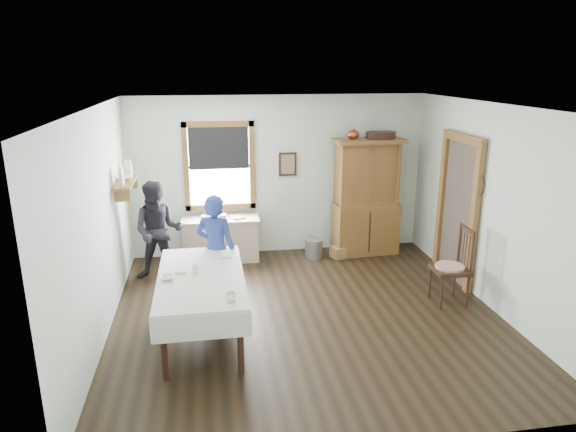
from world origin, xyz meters
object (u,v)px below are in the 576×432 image
Objects in this scene: china_hutch at (366,197)px; spindle_chair at (450,266)px; pail at (314,248)px; figure_dark at (158,235)px; woman_blue at (216,253)px; wicker_basket at (341,252)px; work_counter at (221,239)px; dining_table at (202,306)px.

spindle_chair is (0.54, -2.11, -0.45)m from china_hutch.
figure_dark is (-2.51, -0.49, 0.55)m from pail.
woman_blue is 1.00× the size of figure_dark.
pail is 0.99× the size of wicker_basket.
china_hutch is at bearing 0.96° from work_counter.
dining_table reaches higher than wicker_basket.
dining_table is at bearing -64.87° from figure_dark.
pail is 2.61m from figure_dark.
dining_table is 1.39× the size of woman_blue.
china_hutch reaches higher than wicker_basket.
dining_table is at bearing -135.35° from wicker_basket.
china_hutch is (2.49, -0.02, 0.63)m from work_counter.
pail is (1.87, 2.37, -0.23)m from dining_table.
china_hutch is at bearing -125.80° from woman_blue.
spindle_chair is 0.77× the size of figure_dark.
spindle_chair is 3.33× the size of wicker_basket.
dining_table is 3.03m from pail.
wicker_basket is (0.46, -0.06, -0.07)m from pail.
work_counter is 3.92× the size of wicker_basket.
pail is at bearing -176.52° from china_hutch.
work_counter is 1.58m from pail.
dining_table is 1.00m from woman_blue.
figure_dark is (-0.63, 1.88, 0.31)m from dining_table.
pail is at bearing 128.87° from spindle_chair.
woman_blue is at bearing -42.35° from figure_dark.
wicker_basket is at bearing 120.06° from spindle_chair.
spindle_chair is at bearing -33.66° from work_counter.
work_counter is at bearing -70.78° from woman_blue.
work_counter is at bearing 176.26° from china_hutch.
woman_blue is (-2.61, -1.56, -0.29)m from china_hutch.
work_counter is 3.71m from spindle_chair.
work_counter is 2.52m from dining_table.
dining_table is 1.81× the size of spindle_chair.
spindle_chair reaches higher than dining_table.
dining_table is at bearing -141.76° from china_hutch.
figure_dark is at bearing -168.89° from pail.
spindle_chair is at bearing -62.48° from wicker_basket.
china_hutch is 3.51m from figure_dark.
work_counter reaches higher than pail.
china_hutch is at bearing 20.28° from wicker_basket.
work_counter is 0.90× the size of woman_blue.
spindle_chair is at bearing -14.27° from figure_dark.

